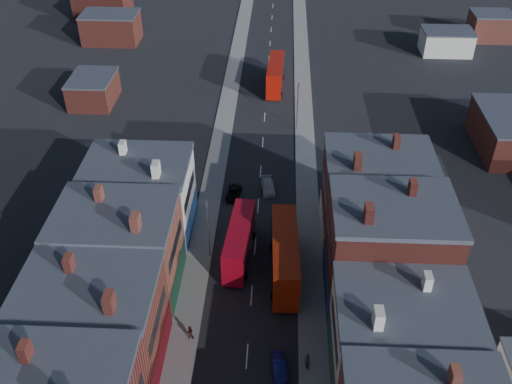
# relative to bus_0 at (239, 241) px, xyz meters

# --- Properties ---
(pavement_west) EXTENTS (3.00, 200.00, 0.12)m
(pavement_west) POSITION_rel_bus_0_xyz_m (-4.80, 19.93, -2.41)
(pavement_west) COLOR gray
(pavement_west) RESTS_ON ground
(pavement_east) EXTENTS (3.00, 200.00, 0.12)m
(pavement_east) POSITION_rel_bus_0_xyz_m (8.20, 19.93, -2.41)
(pavement_east) COLOR gray
(pavement_east) RESTS_ON ground
(lamp_post_2) EXTENTS (0.25, 0.70, 8.12)m
(lamp_post_2) POSITION_rel_bus_0_xyz_m (-3.50, -0.07, 2.24)
(lamp_post_2) COLOR slate
(lamp_post_2) RESTS_ON ground
(lamp_post_3) EXTENTS (0.25, 0.70, 8.12)m
(lamp_post_3) POSITION_rel_bus_0_xyz_m (6.90, 29.93, 2.24)
(lamp_post_3) COLOR slate
(lamp_post_3) RESTS_ON ground
(bus_0) EXTENTS (3.28, 10.74, 4.57)m
(bus_0) POSITION_rel_bus_0_xyz_m (0.00, 0.00, 0.00)
(bus_0) COLOR #B00A1D
(bus_0) RESTS_ON ground
(bus_1) EXTENTS (3.45, 12.33, 5.28)m
(bus_1) POSITION_rel_bus_0_xyz_m (5.20, -2.62, 0.38)
(bus_1) COLOR #A92309
(bus_1) RESTS_ON ground
(bus_2) EXTENTS (3.22, 11.42, 4.89)m
(bus_2) POSITION_rel_bus_0_xyz_m (3.20, 44.87, 0.17)
(bus_2) COLOR #A11007
(bus_2) RESTS_ON ground
(car_1) EXTENTS (1.67, 3.68, 1.17)m
(car_1) POSITION_rel_bus_0_xyz_m (4.82, -15.53, -1.88)
(car_1) COLOR navy
(car_1) RESTS_ON ground
(car_2) EXTENTS (2.10, 4.02, 1.08)m
(car_2) POSITION_rel_bus_0_xyz_m (-1.68, 11.85, -1.93)
(car_2) COLOR black
(car_2) RESTS_ON ground
(car_3) EXTENTS (2.21, 4.29, 1.19)m
(car_3) POSITION_rel_bus_0_xyz_m (2.90, 13.45, -1.87)
(car_3) COLOR #BBBBBB
(car_3) RESTS_ON ground
(ped_1) EXTENTS (0.80, 0.47, 1.60)m
(ped_1) POSITION_rel_bus_0_xyz_m (-4.10, -12.16, -1.55)
(ped_1) COLOR #401A19
(ped_1) RESTS_ON pavement_west
(ped_3) EXTENTS (0.78, 1.22, 1.93)m
(ped_3) POSITION_rel_bus_0_xyz_m (7.48, -15.21, -1.38)
(ped_3) COLOR #5D5750
(ped_3) RESTS_ON pavement_east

